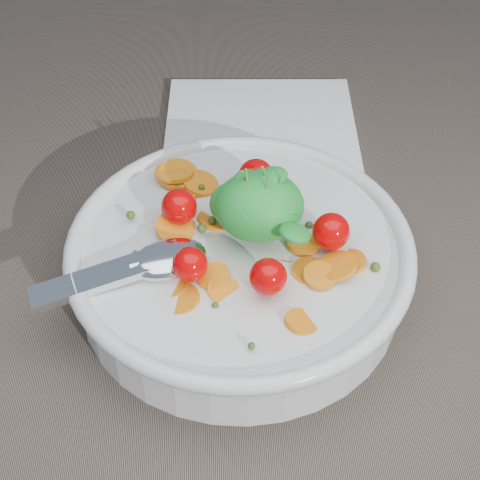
{
  "coord_description": "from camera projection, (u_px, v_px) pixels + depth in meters",
  "views": [
    {
      "loc": [
        -0.02,
        -0.38,
        0.42
      ],
      "look_at": [
        -0.01,
        -0.01,
        0.05
      ],
      "focal_mm": 55.0,
      "sensor_mm": 36.0,
      "label": 1
    }
  ],
  "objects": [
    {
      "name": "bowl",
      "position": [
        240.0,
        261.0,
        0.53
      ],
      "size": [
        0.27,
        0.25,
        0.11
      ],
      "color": "silver",
      "rests_on": "ground"
    },
    {
      "name": "napkin",
      "position": [
        261.0,
        128.0,
        0.69
      ],
      "size": [
        0.18,
        0.16,
        0.01
      ],
      "primitive_type": "cube",
      "rotation": [
        0.0,
        0.0,
        -0.04
      ],
      "color": "white",
      "rests_on": "ground"
    },
    {
      "name": "ground",
      "position": [
        248.0,
        279.0,
        0.56
      ],
      "size": [
        6.0,
        6.0,
        0.0
      ],
      "primitive_type": "plane",
      "color": "#6B5A4D",
      "rests_on": "ground"
    }
  ]
}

